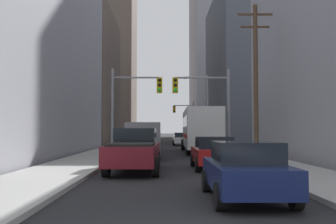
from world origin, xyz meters
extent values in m
cube|color=#9E9E99|center=(-4.95, 50.00, 0.07)|extent=(3.17, 160.00, 0.15)
cube|color=#9E9E99|center=(4.95, 50.00, 0.07)|extent=(3.17, 160.00, 0.15)
cube|color=silver|center=(2.49, 25.85, 1.95)|extent=(2.81, 11.56, 2.90)
cube|color=black|center=(1.23, 25.85, 2.47)|extent=(0.31, 10.58, 0.80)
cube|color=red|center=(1.22, 25.85, 1.37)|extent=(0.30, 10.58, 0.28)
cylinder|color=black|center=(1.31, 29.88, 0.50)|extent=(0.32, 1.00, 1.00)
cylinder|color=black|center=(3.66, 29.88, 0.50)|extent=(0.32, 1.00, 1.00)
cylinder|color=black|center=(1.31, 22.63, 0.50)|extent=(0.32, 1.00, 1.00)
cylinder|color=black|center=(3.66, 22.63, 0.50)|extent=(0.32, 1.00, 1.00)
cube|color=maroon|center=(-1.79, 11.56, 0.80)|extent=(2.19, 5.47, 0.80)
cube|color=black|center=(-1.79, 12.53, 1.55)|extent=(1.86, 1.86, 0.70)
cube|color=black|center=(-1.79, 10.21, 1.25)|extent=(1.84, 2.44, 0.10)
cylinder|color=black|center=(-2.75, 13.29, 0.40)|extent=(0.28, 0.80, 0.80)
cylinder|color=black|center=(-0.83, 13.29, 0.40)|extent=(0.28, 0.80, 0.80)
cylinder|color=black|center=(-2.75, 9.83, 0.40)|extent=(0.28, 0.80, 0.80)
cylinder|color=black|center=(-0.83, 9.83, 0.40)|extent=(0.28, 0.80, 0.80)
cube|color=slate|center=(-1.77, 18.86, 1.31)|extent=(2.19, 5.27, 1.90)
cube|color=black|center=(-1.77, 21.47, 1.73)|extent=(1.76, 0.08, 0.60)
cylinder|color=black|center=(-2.73, 20.53, 0.36)|extent=(0.24, 0.72, 0.72)
cylinder|color=black|center=(-0.81, 20.53, 0.36)|extent=(0.24, 0.72, 0.72)
cylinder|color=black|center=(-2.73, 17.20, 0.36)|extent=(0.24, 0.72, 0.72)
cylinder|color=black|center=(-0.81, 17.20, 0.36)|extent=(0.24, 0.72, 0.72)
cube|color=#141E4C|center=(1.58, 4.93, 0.65)|extent=(1.85, 4.22, 0.65)
cube|color=black|center=(1.58, 4.78, 1.25)|extent=(1.61, 1.92, 0.55)
cylinder|color=black|center=(0.72, 6.27, 0.32)|extent=(0.22, 0.64, 0.64)
cylinder|color=black|center=(2.45, 6.27, 0.32)|extent=(0.22, 0.64, 0.64)
cylinder|color=black|center=(0.72, 3.58, 0.32)|extent=(0.22, 0.64, 0.64)
cylinder|color=black|center=(2.45, 3.58, 0.32)|extent=(0.22, 0.64, 0.64)
cube|color=maroon|center=(1.82, 12.90, 0.65)|extent=(1.82, 4.21, 0.65)
cube|color=black|center=(1.82, 12.75, 1.25)|extent=(1.59, 1.91, 0.55)
cylinder|color=black|center=(0.96, 14.24, 0.32)|extent=(0.22, 0.64, 0.64)
cylinder|color=black|center=(2.68, 14.24, 0.32)|extent=(0.22, 0.64, 0.64)
cylinder|color=black|center=(0.96, 11.55, 0.32)|extent=(0.22, 0.64, 0.64)
cylinder|color=black|center=(2.68, 11.55, 0.32)|extent=(0.22, 0.64, 0.64)
cube|color=#195938|center=(-1.76, 27.46, 0.65)|extent=(1.81, 4.21, 0.65)
cube|color=black|center=(-1.76, 27.31, 1.25)|extent=(1.59, 1.91, 0.55)
cylinder|color=black|center=(-2.62, 28.81, 0.32)|extent=(0.22, 0.64, 0.64)
cylinder|color=black|center=(-0.90, 28.81, 0.32)|extent=(0.22, 0.64, 0.64)
cylinder|color=black|center=(-2.62, 26.12, 0.32)|extent=(0.22, 0.64, 0.64)
cylinder|color=black|center=(-0.90, 26.12, 0.32)|extent=(0.22, 0.64, 0.64)
cube|color=black|center=(-1.82, 37.34, 0.65)|extent=(1.93, 4.25, 0.65)
cube|color=black|center=(-1.82, 37.19, 1.25)|extent=(1.64, 1.95, 0.55)
cylinder|color=black|center=(-2.69, 38.68, 0.32)|extent=(0.22, 0.64, 0.64)
cylinder|color=black|center=(-0.96, 38.68, 0.32)|extent=(0.22, 0.64, 0.64)
cylinder|color=black|center=(-2.69, 35.99, 0.32)|extent=(0.22, 0.64, 0.64)
cylinder|color=black|center=(-0.96, 35.99, 0.32)|extent=(0.22, 0.64, 0.64)
cube|color=white|center=(1.64, 40.08, 0.65)|extent=(1.86, 4.22, 0.65)
cube|color=black|center=(1.64, 39.93, 1.25)|extent=(1.61, 1.92, 0.55)
cylinder|color=black|center=(0.78, 41.43, 0.32)|extent=(0.22, 0.64, 0.64)
cylinder|color=black|center=(2.51, 41.43, 0.32)|extent=(0.22, 0.64, 0.64)
cylinder|color=black|center=(0.78, 38.74, 0.32)|extent=(0.22, 0.64, 0.64)
cylinder|color=black|center=(2.51, 38.74, 0.32)|extent=(0.22, 0.64, 0.64)
cylinder|color=gray|center=(-3.97, 20.97, 3.00)|extent=(0.18, 0.18, 6.00)
cylinder|color=gray|center=(-2.37, 20.97, 5.40)|extent=(3.20, 0.12, 0.12)
cube|color=gold|center=(-0.77, 20.97, 4.88)|extent=(0.38, 0.30, 1.05)
sphere|color=black|center=(-0.77, 20.80, 5.21)|extent=(0.24, 0.24, 0.24)
sphere|color=black|center=(-0.77, 20.80, 4.88)|extent=(0.24, 0.24, 0.24)
sphere|color=#19D833|center=(-0.77, 20.80, 4.54)|extent=(0.24, 0.24, 0.24)
cylinder|color=gray|center=(3.97, 20.97, 3.00)|extent=(0.18, 0.18, 6.00)
cylinder|color=gray|center=(2.14, 20.97, 5.40)|extent=(3.66, 0.12, 0.12)
cube|color=gold|center=(0.31, 20.97, 4.88)|extent=(0.38, 0.30, 1.05)
sphere|color=black|center=(0.31, 20.80, 5.21)|extent=(0.24, 0.24, 0.24)
sphere|color=black|center=(0.31, 20.80, 4.88)|extent=(0.24, 0.24, 0.24)
sphere|color=#19D833|center=(0.31, 20.80, 4.54)|extent=(0.24, 0.24, 0.24)
cylinder|color=gray|center=(3.97, 50.76, 3.00)|extent=(0.18, 0.18, 6.00)
cylinder|color=gray|center=(2.57, 50.76, 5.40)|extent=(2.80, 0.12, 0.12)
cube|color=gold|center=(1.17, 50.76, 4.88)|extent=(0.38, 0.30, 1.05)
sphere|color=black|center=(1.17, 50.59, 5.21)|extent=(0.24, 0.24, 0.24)
sphere|color=#F9A514|center=(1.17, 50.59, 4.88)|extent=(0.24, 0.24, 0.24)
sphere|color=black|center=(1.17, 50.59, 4.54)|extent=(0.24, 0.24, 0.24)
cylinder|color=brown|center=(5.27, 18.68, 4.85)|extent=(0.28, 0.28, 9.71)
cube|color=brown|center=(5.27, 18.68, 9.11)|extent=(2.20, 0.12, 0.12)
cube|color=brown|center=(5.27, 18.68, 8.31)|extent=(1.80, 0.12, 0.12)
cylinder|color=gray|center=(4.07, 34.30, 3.75)|extent=(0.16, 0.16, 7.50)
cylinder|color=gray|center=(2.95, 34.30, 7.30)|extent=(2.25, 0.10, 0.10)
ellipsoid|color=#4C4C51|center=(1.82, 34.30, 7.20)|extent=(0.56, 0.32, 0.20)
cube|color=#66564C|center=(-16.42, 50.48, 9.36)|extent=(17.41, 19.72, 18.72)
cube|color=#66564C|center=(-16.81, 87.72, 25.13)|extent=(18.80, 20.32, 50.26)
cube|color=#4C515B|center=(16.25, 51.94, 10.89)|extent=(18.15, 21.77, 21.78)
cube|color=#93939E|center=(19.86, 92.09, 28.66)|extent=(25.41, 24.45, 57.32)
camera|label=1|loc=(-0.58, -5.16, 1.82)|focal=41.19mm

